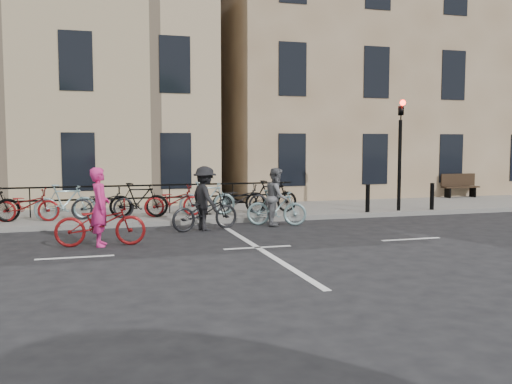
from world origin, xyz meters
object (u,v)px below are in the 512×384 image
object	(u,v)px
cyclist_grey	(277,202)
cyclist_dark	(205,205)
bench	(459,185)
cyclist_pink	(100,219)
traffic_light	(400,141)

from	to	relation	value
cyclist_grey	cyclist_dark	xyz separation A→B (m)	(-2.17, -0.30, 0.01)
bench	cyclist_pink	size ratio (longest dim) A/B	0.76
traffic_light	cyclist_dark	distance (m)	7.21
traffic_light	cyclist_grey	bearing A→B (deg)	-166.36
bench	cyclist_grey	xyz separation A→B (m)	(-9.47, -4.52, 0.01)
traffic_light	cyclist_pink	world-z (taller)	traffic_light
cyclist_dark	bench	bearing A→B (deg)	-83.69
cyclist_pink	bench	bearing A→B (deg)	-62.48
bench	cyclist_dark	xyz separation A→B (m)	(-11.64, -4.82, 0.02)
cyclist_pink	cyclist_grey	distance (m)	5.35
bench	cyclist_grey	distance (m)	10.49
traffic_light	cyclist_grey	size ratio (longest dim) A/B	2.17
bench	cyclist_grey	bearing A→B (deg)	-154.45
traffic_light	cyclist_pink	distance (m)	10.29
cyclist_grey	cyclist_dark	bearing A→B (deg)	119.19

